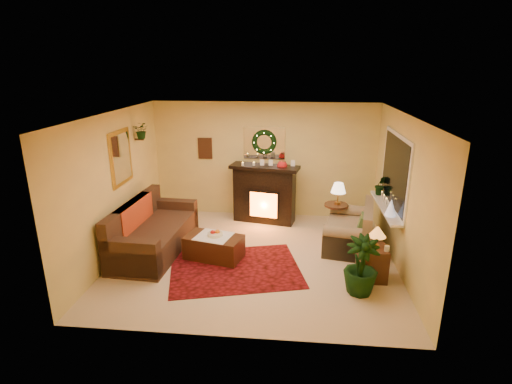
# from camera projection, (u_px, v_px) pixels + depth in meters

# --- Properties ---
(floor) EXTENTS (5.00, 5.00, 0.00)m
(floor) POSITION_uv_depth(u_px,v_px,m) (254.00, 257.00, 7.31)
(floor) COLOR beige
(floor) RESTS_ON ground
(ceiling) EXTENTS (5.00, 5.00, 0.00)m
(ceiling) POSITION_uv_depth(u_px,v_px,m) (254.00, 114.00, 6.51)
(ceiling) COLOR white
(ceiling) RESTS_ON ground
(wall_back) EXTENTS (5.00, 5.00, 0.00)m
(wall_back) POSITION_uv_depth(u_px,v_px,m) (264.00, 160.00, 9.04)
(wall_back) COLOR #EFD88C
(wall_back) RESTS_ON ground
(wall_front) EXTENTS (5.00, 5.00, 0.00)m
(wall_front) POSITION_uv_depth(u_px,v_px,m) (235.00, 246.00, 4.78)
(wall_front) COLOR #EFD88C
(wall_front) RESTS_ON ground
(wall_left) EXTENTS (4.50, 4.50, 0.00)m
(wall_left) POSITION_uv_depth(u_px,v_px,m) (115.00, 186.00, 7.14)
(wall_left) COLOR #EFD88C
(wall_left) RESTS_ON ground
(wall_right) EXTENTS (4.50, 4.50, 0.00)m
(wall_right) POSITION_uv_depth(u_px,v_px,m) (402.00, 194.00, 6.68)
(wall_right) COLOR #EFD88C
(wall_right) RESTS_ON ground
(area_rug) EXTENTS (2.53, 2.14, 0.01)m
(area_rug) POSITION_uv_depth(u_px,v_px,m) (235.00, 269.00, 6.89)
(area_rug) COLOR #5E0202
(area_rug) RESTS_ON floor
(sofa) EXTENTS (1.11, 2.29, 0.96)m
(sofa) POSITION_uv_depth(u_px,v_px,m) (155.00, 230.00, 7.45)
(sofa) COLOR brown
(sofa) RESTS_ON floor
(red_throw) EXTENTS (0.77, 1.26, 0.02)m
(red_throw) POSITION_uv_depth(u_px,v_px,m) (155.00, 226.00, 7.56)
(red_throw) COLOR #BE3A1C
(red_throw) RESTS_ON sofa
(fireplace) EXTENTS (1.38, 0.67, 1.22)m
(fireplace) POSITION_uv_depth(u_px,v_px,m) (264.00, 198.00, 8.86)
(fireplace) COLOR black
(fireplace) RESTS_ON floor
(poinsettia) EXTENTS (0.22, 0.22, 0.22)m
(poinsettia) POSITION_uv_depth(u_px,v_px,m) (282.00, 166.00, 8.56)
(poinsettia) COLOR red
(poinsettia) RESTS_ON fireplace
(mantel_candle_a) EXTENTS (0.06, 0.06, 0.17)m
(mantel_candle_a) POSITION_uv_depth(u_px,v_px,m) (243.00, 167.00, 8.63)
(mantel_candle_a) COLOR white
(mantel_candle_a) RESTS_ON fireplace
(mantel_candle_b) EXTENTS (0.06, 0.06, 0.18)m
(mantel_candle_b) POSITION_uv_depth(u_px,v_px,m) (254.00, 167.00, 8.64)
(mantel_candle_b) COLOR white
(mantel_candle_b) RESTS_ON fireplace
(mantel_mirror) EXTENTS (0.92, 0.02, 0.72)m
(mantel_mirror) POSITION_uv_depth(u_px,v_px,m) (264.00, 143.00, 8.90)
(mantel_mirror) COLOR white
(mantel_mirror) RESTS_ON wall_back
(wreath) EXTENTS (0.55, 0.11, 0.55)m
(wreath) POSITION_uv_depth(u_px,v_px,m) (264.00, 142.00, 8.86)
(wreath) COLOR #194719
(wreath) RESTS_ON wall_back
(wall_art) EXTENTS (0.32, 0.03, 0.48)m
(wall_art) POSITION_uv_depth(u_px,v_px,m) (205.00, 148.00, 9.07)
(wall_art) COLOR #381E11
(wall_art) RESTS_ON wall_back
(gold_mirror) EXTENTS (0.03, 0.84, 1.00)m
(gold_mirror) POSITION_uv_depth(u_px,v_px,m) (121.00, 158.00, 7.29)
(gold_mirror) COLOR gold
(gold_mirror) RESTS_ON wall_left
(hanging_plant) EXTENTS (0.33, 0.28, 0.36)m
(hanging_plant) POSITION_uv_depth(u_px,v_px,m) (142.00, 138.00, 7.92)
(hanging_plant) COLOR #194719
(hanging_plant) RESTS_ON wall_left
(loveseat) EXTENTS (1.10, 1.58, 0.84)m
(loveseat) POSITION_uv_depth(u_px,v_px,m) (349.00, 225.00, 7.68)
(loveseat) COLOR gray
(loveseat) RESTS_ON floor
(window_frame) EXTENTS (0.03, 1.86, 1.36)m
(window_frame) POSITION_uv_depth(u_px,v_px,m) (395.00, 171.00, 7.12)
(window_frame) COLOR white
(window_frame) RESTS_ON wall_right
(window_glass) EXTENTS (0.02, 1.70, 1.22)m
(window_glass) POSITION_uv_depth(u_px,v_px,m) (395.00, 171.00, 7.12)
(window_glass) COLOR black
(window_glass) RESTS_ON wall_right
(window_sill) EXTENTS (0.22, 1.86, 0.04)m
(window_sill) POSITION_uv_depth(u_px,v_px,m) (386.00, 207.00, 7.34)
(window_sill) COLOR white
(window_sill) RESTS_ON wall_right
(mini_tree) EXTENTS (0.20, 0.20, 0.29)m
(mini_tree) POSITION_uv_depth(u_px,v_px,m) (391.00, 207.00, 6.83)
(mini_tree) COLOR white
(mini_tree) RESTS_ON window_sill
(sill_plant) EXTENTS (0.29, 0.23, 0.52)m
(sill_plant) POSITION_uv_depth(u_px,v_px,m) (381.00, 185.00, 7.90)
(sill_plant) COLOR #163B13
(sill_plant) RESTS_ON window_sill
(side_table_round) EXTENTS (0.56, 0.56, 0.63)m
(side_table_round) POSITION_uv_depth(u_px,v_px,m) (335.00, 218.00, 8.30)
(side_table_round) COLOR black
(side_table_round) RESTS_ON floor
(lamp_cream) EXTENTS (0.30, 0.30, 0.46)m
(lamp_cream) POSITION_uv_depth(u_px,v_px,m) (338.00, 193.00, 8.13)
(lamp_cream) COLOR #FFE0B4
(lamp_cream) RESTS_ON side_table_round
(end_table_square) EXTENTS (0.46, 0.46, 0.56)m
(end_table_square) POSITION_uv_depth(u_px,v_px,m) (372.00, 263.00, 6.52)
(end_table_square) COLOR black
(end_table_square) RESTS_ON floor
(lamp_tiffany) EXTENTS (0.28, 0.28, 0.41)m
(lamp_tiffany) POSITION_uv_depth(u_px,v_px,m) (377.00, 237.00, 6.37)
(lamp_tiffany) COLOR gold
(lamp_tiffany) RESTS_ON end_table_square
(coffee_table) EXTENTS (1.11, 0.78, 0.42)m
(coffee_table) POSITION_uv_depth(u_px,v_px,m) (214.00, 247.00, 7.23)
(coffee_table) COLOR black
(coffee_table) RESTS_ON floor
(fruit_bowl) EXTENTS (0.27, 0.27, 0.06)m
(fruit_bowl) POSITION_uv_depth(u_px,v_px,m) (215.00, 235.00, 7.18)
(fruit_bowl) COLOR #F0F0C5
(fruit_bowl) RESTS_ON coffee_table
(floor_palm) EXTENTS (1.64, 1.64, 2.77)m
(floor_palm) POSITION_uv_depth(u_px,v_px,m) (361.00, 266.00, 6.06)
(floor_palm) COLOR #194511
(floor_palm) RESTS_ON floor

